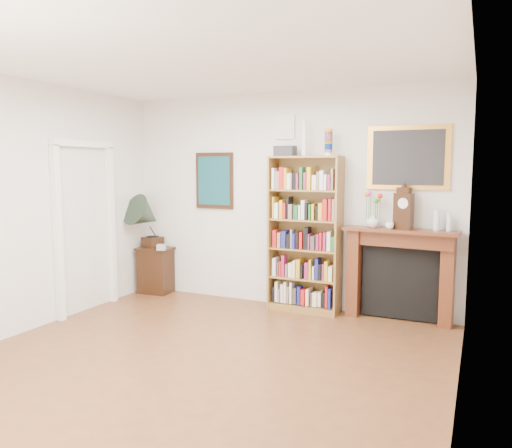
{
  "coord_description": "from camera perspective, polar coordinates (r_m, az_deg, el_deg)",
  "views": [
    {
      "loc": [
        2.36,
        -3.64,
        1.85
      ],
      "look_at": [
        -0.01,
        1.6,
        1.18
      ],
      "focal_mm": 35.0,
      "sensor_mm": 36.0,
      "label": 1
    }
  ],
  "objects": [
    {
      "name": "bottle_right",
      "position": [
        6.07,
        21.2,
        0.2
      ],
      "size": [
        0.06,
        0.06,
        0.2
      ],
      "primitive_type": "cylinder",
      "color": "silver",
      "rests_on": "fireplace"
    },
    {
      "name": "bottle_left",
      "position": [
        6.04,
        19.94,
        0.42
      ],
      "size": [
        0.07,
        0.07,
        0.24
      ],
      "primitive_type": "cylinder",
      "color": "silver",
      "rests_on": "fireplace"
    },
    {
      "name": "side_cabinet",
      "position": [
        7.49,
        -11.41,
        -5.19
      ],
      "size": [
        0.51,
        0.38,
        0.67
      ],
      "primitive_type": "cube",
      "rotation": [
        0.0,
        0.0,
        0.05
      ],
      "color": "black",
      "rests_on": "floor"
    },
    {
      "name": "room",
      "position": [
        4.36,
        -8.53,
        0.61
      ],
      "size": [
        4.51,
        5.01,
        2.81
      ],
      "color": "brown",
      "rests_on": "ground"
    },
    {
      "name": "gramophone",
      "position": [
        7.34,
        -12.41,
        0.72
      ],
      "size": [
        0.63,
        0.71,
        0.79
      ],
      "rotation": [
        0.0,
        0.0,
        -0.29
      ],
      "color": "black",
      "rests_on": "side_cabinet"
    },
    {
      "name": "gilt_painting",
      "position": [
        6.17,
        16.97,
        7.26
      ],
      "size": [
        0.95,
        0.04,
        0.75
      ],
      "color": "gold",
      "rests_on": "back_wall"
    },
    {
      "name": "teal_poster",
      "position": [
        7.01,
        -4.78,
        4.95
      ],
      "size": [
        0.58,
        0.04,
        0.78
      ],
      "color": "black",
      "rests_on": "back_wall"
    },
    {
      "name": "small_picture",
      "position": [
        6.58,
        3.33,
        10.96
      ],
      "size": [
        0.26,
        0.04,
        0.3
      ],
      "color": "white",
      "rests_on": "back_wall"
    },
    {
      "name": "mantel_clock",
      "position": [
        6.07,
        16.51,
        1.65
      ],
      "size": [
        0.23,
        0.17,
        0.49
      ],
      "rotation": [
        0.0,
        0.0,
        -0.29
      ],
      "color": "black",
      "rests_on": "fireplace"
    },
    {
      "name": "flower_vase",
      "position": [
        6.15,
        13.21,
        0.41
      ],
      "size": [
        0.17,
        0.17,
        0.17
      ],
      "primitive_type": "imported",
      "rotation": [
        0.0,
        0.0,
        0.03
      ],
      "color": "silver",
      "rests_on": "fireplace"
    },
    {
      "name": "bookshelf",
      "position": [
        6.33,
        5.61,
        -0.17
      ],
      "size": [
        0.92,
        0.34,
        2.28
      ],
      "rotation": [
        0.0,
        0.0,
        -0.02
      ],
      "color": "brown",
      "rests_on": "floor"
    },
    {
      "name": "door_casing",
      "position": [
        6.68,
        -18.89,
        1.19
      ],
      "size": [
        0.08,
        1.02,
        2.17
      ],
      "color": "white",
      "rests_on": "left_wall"
    },
    {
      "name": "fireplace",
      "position": [
        6.22,
        16.09,
        -4.72
      ],
      "size": [
        1.35,
        0.42,
        1.12
      ],
      "rotation": [
        0.0,
        0.0,
        -0.08
      ],
      "color": "#491B11",
      "rests_on": "floor"
    },
    {
      "name": "teacup",
      "position": [
        6.04,
        15.01,
        -0.19
      ],
      "size": [
        0.11,
        0.11,
        0.08
      ],
      "primitive_type": "imported",
      "rotation": [
        0.0,
        0.0,
        0.1
      ],
      "color": "white",
      "rests_on": "fireplace"
    },
    {
      "name": "cd_stack",
      "position": [
        7.19,
        -10.76,
        -2.62
      ],
      "size": [
        0.16,
        0.16,
        0.08
      ],
      "primitive_type": "cube",
      "rotation": [
        0.0,
        0.0,
        0.43
      ],
      "color": "silver",
      "rests_on": "side_cabinet"
    }
  ]
}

